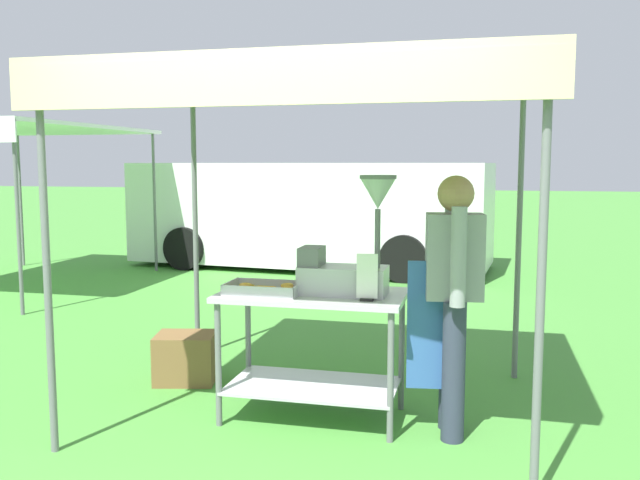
# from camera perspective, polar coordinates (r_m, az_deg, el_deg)

# --- Properties ---
(ground_plane) EXTENTS (70.00, 70.00, 0.00)m
(ground_plane) POSITION_cam_1_polar(r_m,az_deg,el_deg) (9.20, 6.76, -4.08)
(ground_plane) COLOR #478E38
(stall_canopy) EXTENTS (2.89, 2.25, 2.25)m
(stall_canopy) POSITION_cam_1_polar(r_m,az_deg,el_deg) (4.44, -0.31, 12.72)
(stall_canopy) COLOR slate
(stall_canopy) RESTS_ON ground
(donut_cart) EXTENTS (1.20, 0.67, 0.84)m
(donut_cart) POSITION_cam_1_polar(r_m,az_deg,el_deg) (4.45, -0.61, -7.47)
(donut_cart) COLOR #B7B7BC
(donut_cart) RESTS_ON ground
(donut_tray) EXTENTS (0.48, 0.31, 0.07)m
(donut_tray) POSITION_cam_1_polar(r_m,az_deg,el_deg) (4.37, -4.69, -4.22)
(donut_tray) COLOR #B7B7BC
(donut_tray) RESTS_ON donut_cart
(donut_fryer) EXTENTS (0.62, 0.28, 0.77)m
(donut_fryer) POSITION_cam_1_polar(r_m,az_deg,el_deg) (4.31, 2.48, -1.41)
(donut_fryer) COLOR #B7B7BC
(donut_fryer) RESTS_ON donut_cart
(menu_sign) EXTENTS (0.13, 0.05, 0.29)m
(menu_sign) POSITION_cam_1_polar(r_m,az_deg,el_deg) (4.12, 4.01, -3.43)
(menu_sign) COLOR black
(menu_sign) RESTS_ON donut_cart
(vendor) EXTENTS (0.46, 0.54, 1.61)m
(vendor) POSITION_cam_1_polar(r_m,az_deg,el_deg) (4.19, 11.17, -4.30)
(vendor) COLOR #2D3347
(vendor) RESTS_ON ground
(supply_crate) EXTENTS (0.52, 0.45, 0.37)m
(supply_crate) POSITION_cam_1_polar(r_m,az_deg,el_deg) (5.38, -11.29, -9.76)
(supply_crate) COLOR brown
(supply_crate) RESTS_ON ground
(van_white) EXTENTS (5.86, 2.50, 1.69)m
(van_white) POSITION_cam_1_polar(r_m,az_deg,el_deg) (10.95, -0.95, 2.29)
(van_white) COLOR white
(van_white) RESTS_ON ground
(neighbour_tent) EXTENTS (2.61, 3.39, 2.19)m
(neighbour_tent) POSITION_cam_1_polar(r_m,az_deg,el_deg) (10.06, -24.57, 8.42)
(neighbour_tent) COLOR slate
(neighbour_tent) RESTS_ON ground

